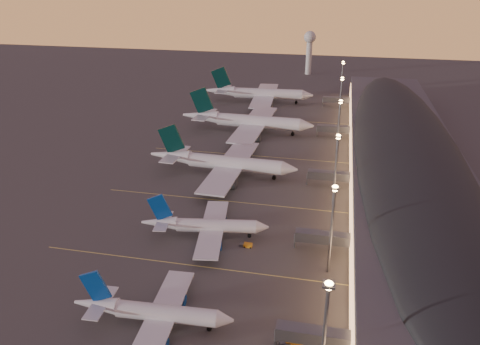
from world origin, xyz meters
The scene contains 12 objects.
ground centered at (0.00, 0.00, 0.00)m, with size 700.00×700.00×0.00m, color #454240.
airliner_narrow_south centered at (-2.37, -29.24, 3.49)m, with size 37.77×33.76×13.50m.
airliner_narrow_north centered at (-1.51, 10.82, 3.60)m, with size 39.02×35.19×13.94m.
airliner_wide_near centered at (-7.90, 57.64, 4.99)m, with size 60.47×55.05×19.37m.
airliner_wide_mid centered at (-8.84, 111.68, 5.55)m, with size 67.25×61.21×21.54m.
airliner_wide_far centered at (-12.99, 168.69, 5.49)m, with size 66.67×60.80×21.34m.
terminal_building centered at (61.84, 72.47, 8.78)m, with size 56.35×255.00×17.46m.
light_masts centered at (36.00, 65.00, 17.55)m, with size 2.20×217.20×25.90m.
radar_tower centered at (10.00, 260.00, 21.87)m, with size 9.00×9.00×32.50m.
lane_markings centered at (0.00, 40.00, 0.01)m, with size 90.00×180.36×0.00m.
baggage_tug_b centered at (28.70, -28.85, 0.49)m, with size 3.84×2.68×1.07m.
baggage_tug_c centered at (11.97, 7.52, 0.50)m, with size 3.72×1.72×1.10m.
Camera 1 is at (34.89, -108.03, 75.23)m, focal length 35.00 mm.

